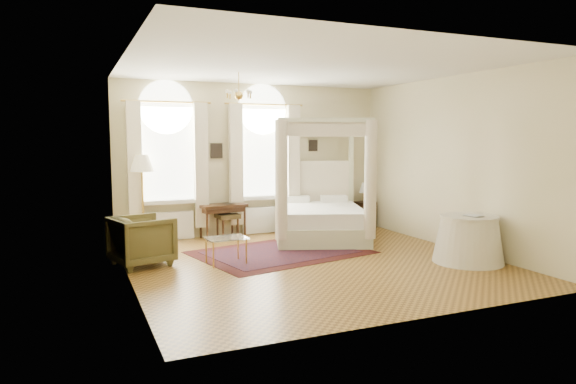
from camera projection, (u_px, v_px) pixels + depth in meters
The scene contains 18 objects.
ground at pixel (312, 262), 8.80m from camera, with size 6.00×6.00×0.00m, color olive.
room_walls at pixel (313, 146), 8.59m from camera, with size 6.00×6.00×6.00m.
window_left at pixel (168, 169), 10.53m from camera, with size 1.62×0.27×3.29m.
window_right at pixel (264, 167), 11.35m from camera, with size 1.62×0.27×3.29m.
chandelier at pixel (239, 94), 9.24m from camera, with size 0.51×0.45×0.50m.
wall_pictures at pixel (258, 148), 11.35m from camera, with size 2.54×0.03×0.39m.
canopy_bed at pixel (319, 212), 10.75m from camera, with size 2.52×2.78×2.50m.
nightstand at pixel (365, 214), 12.29m from camera, with size 0.43×0.39×0.61m, color #321C0D.
nightstand_lamp at pixel (366, 189), 12.29m from camera, with size 0.31×0.31×0.45m.
writing_desk at pixel (223, 209), 10.89m from camera, with size 1.02×0.61×0.72m.
laptop at pixel (227, 204), 10.83m from camera, with size 0.32×0.20×0.03m, color black.
stool at pixel (228, 218), 10.92m from camera, with size 0.48×0.48×0.51m.
armchair at pixel (142, 240), 8.56m from camera, with size 0.89×0.92×0.84m, color #4C4420.
coffee_table at pixel (226, 240), 8.64m from camera, with size 0.70×0.51×0.46m.
floor_lamp at pixel (142, 168), 10.15m from camera, with size 0.46×0.46×1.80m.
oriental_rug at pixel (281, 252), 9.54m from camera, with size 3.41×2.76×0.01m.
side_table at pixel (468, 239), 8.76m from camera, with size 1.18×1.18×0.81m.
book at pixel (469, 216), 8.55m from camera, with size 0.22×0.29×0.03m, color black.
Camera 1 is at (-3.76, -7.77, 2.12)m, focal length 32.00 mm.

